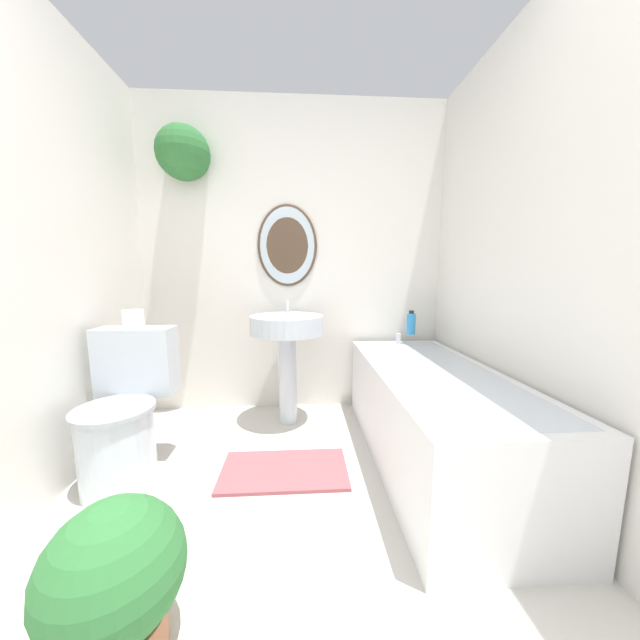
{
  "coord_description": "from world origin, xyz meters",
  "views": [
    {
      "loc": [
        0.04,
        -0.23,
        1.09
      ],
      "look_at": [
        0.14,
        1.45,
        0.85
      ],
      "focal_mm": 18.0,
      "sensor_mm": 36.0,
      "label": 1
    }
  ],
  "objects_px": {
    "bathtub": "(433,413)",
    "shampoo_bottle": "(411,323)",
    "pedestal_sink": "(287,338)",
    "toilet_paper_roll": "(133,319)",
    "toilet": "(125,416)",
    "potted_plant": "(116,578)"
  },
  "relations": [
    {
      "from": "bathtub",
      "to": "shampoo_bottle",
      "type": "distance_m",
      "value": 0.79
    },
    {
      "from": "pedestal_sink",
      "to": "toilet_paper_roll",
      "type": "distance_m",
      "value": 0.96
    },
    {
      "from": "bathtub",
      "to": "toilet_paper_roll",
      "type": "height_order",
      "value": "toilet_paper_roll"
    },
    {
      "from": "pedestal_sink",
      "to": "shampoo_bottle",
      "type": "height_order",
      "value": "pedestal_sink"
    },
    {
      "from": "bathtub",
      "to": "shampoo_bottle",
      "type": "relative_size",
      "value": 8.63
    },
    {
      "from": "toilet",
      "to": "shampoo_bottle",
      "type": "relative_size",
      "value": 4.3
    },
    {
      "from": "bathtub",
      "to": "toilet_paper_roll",
      "type": "bearing_deg",
      "value": 176.11
    },
    {
      "from": "toilet",
      "to": "shampoo_bottle",
      "type": "distance_m",
      "value": 1.96
    },
    {
      "from": "pedestal_sink",
      "to": "toilet_paper_roll",
      "type": "height_order",
      "value": "pedestal_sink"
    },
    {
      "from": "toilet",
      "to": "pedestal_sink",
      "type": "height_order",
      "value": "pedestal_sink"
    },
    {
      "from": "toilet",
      "to": "bathtub",
      "type": "relative_size",
      "value": 0.5
    },
    {
      "from": "toilet",
      "to": "bathtub",
      "type": "bearing_deg",
      "value": 1.86
    },
    {
      "from": "pedestal_sink",
      "to": "bathtub",
      "type": "height_order",
      "value": "pedestal_sink"
    },
    {
      "from": "toilet",
      "to": "shampoo_bottle",
      "type": "xyz_separation_m",
      "value": [
        1.78,
        0.72,
        0.37
      ]
    },
    {
      "from": "shampoo_bottle",
      "to": "potted_plant",
      "type": "bearing_deg",
      "value": -130.84
    },
    {
      "from": "bathtub",
      "to": "shampoo_bottle",
      "type": "xyz_separation_m",
      "value": [
        0.09,
        0.66,
        0.42
      ]
    },
    {
      "from": "shampoo_bottle",
      "to": "bathtub",
      "type": "bearing_deg",
      "value": -97.34
    },
    {
      "from": "pedestal_sink",
      "to": "toilet_paper_roll",
      "type": "relative_size",
      "value": 8.15
    },
    {
      "from": "toilet",
      "to": "potted_plant",
      "type": "relative_size",
      "value": 1.68
    },
    {
      "from": "toilet",
      "to": "toilet_paper_roll",
      "type": "xyz_separation_m",
      "value": [
        0.0,
        0.17,
        0.5
      ]
    },
    {
      "from": "bathtub",
      "to": "toilet_paper_roll",
      "type": "distance_m",
      "value": 1.79
    },
    {
      "from": "pedestal_sink",
      "to": "bathtub",
      "type": "relative_size",
      "value": 0.57
    }
  ]
}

